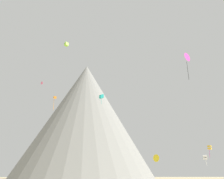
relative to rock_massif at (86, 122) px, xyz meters
name	(u,v)px	position (x,y,z in m)	size (l,w,h in m)	color
rock_massif	(86,122)	(0.00, 0.00, 0.00)	(92.67, 92.67, 60.26)	gray
kite_rainbow_high	(42,83)	(-14.74, -46.33, 4.29)	(0.77, 0.59, 0.98)	#E5668C
kite_yellow_low	(156,158)	(24.53, -45.97, -20.81)	(1.85, 2.07, 2.43)	yellow
kite_gold_low	(210,148)	(36.64, -59.37, -18.61)	(1.37, 1.36, 3.44)	gold
kite_magenta_high	(187,58)	(24.32, -79.30, -0.58)	(2.08, 1.69, 6.54)	#D1339E
kite_teal_mid	(101,97)	(5.39, -69.58, -7.33)	(1.25, 1.20, 2.55)	teal
kite_white_low	(205,157)	(34.04, -61.53, -21.45)	(1.46, 1.49, 2.80)	white
kite_orange_mid	(55,98)	(-8.95, -51.88, -2.62)	(1.09, 1.13, 4.86)	orange
kite_lime_high	(66,44)	(-4.40, -67.78, 8.02)	(1.32, 1.30, 1.00)	#8CD133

